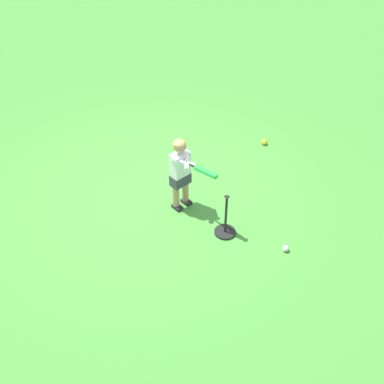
{
  "coord_description": "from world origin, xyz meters",
  "views": [
    {
      "loc": [
        2.3,
        4.89,
        4.62
      ],
      "look_at": [
        -0.29,
        0.6,
        0.45
      ],
      "focal_mm": 46.97,
      "sensor_mm": 36.0,
      "label": 1
    }
  ],
  "objects_px": {
    "play_ball_near_batter": "(264,142)",
    "child_batter": "(182,169)",
    "batting_tee": "(225,227)",
    "play_ball_center_lawn": "(285,248)"
  },
  "relations": [
    {
      "from": "play_ball_near_batter",
      "to": "child_batter",
      "type": "bearing_deg",
      "value": 18.25
    },
    {
      "from": "child_batter",
      "to": "batting_tee",
      "type": "xyz_separation_m",
      "value": [
        -0.21,
        0.75,
        -0.55
      ]
    },
    {
      "from": "play_ball_center_lawn",
      "to": "batting_tee",
      "type": "distance_m",
      "value": 0.81
    },
    {
      "from": "child_batter",
      "to": "play_ball_near_batter",
      "type": "xyz_separation_m",
      "value": [
        -1.9,
        -0.63,
        -0.6
      ]
    },
    {
      "from": "play_ball_near_batter",
      "to": "batting_tee",
      "type": "height_order",
      "value": "batting_tee"
    },
    {
      "from": "child_batter",
      "to": "play_ball_near_batter",
      "type": "height_order",
      "value": "child_batter"
    },
    {
      "from": "play_ball_near_batter",
      "to": "batting_tee",
      "type": "xyz_separation_m",
      "value": [
        1.69,
        1.37,
        0.06
      ]
    },
    {
      "from": "play_ball_center_lawn",
      "to": "child_batter",
      "type": "bearing_deg",
      "value": -64.21
    },
    {
      "from": "play_ball_near_batter",
      "to": "play_ball_center_lawn",
      "type": "height_order",
      "value": "play_ball_near_batter"
    },
    {
      "from": "child_batter",
      "to": "batting_tee",
      "type": "relative_size",
      "value": 1.74
    }
  ]
}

